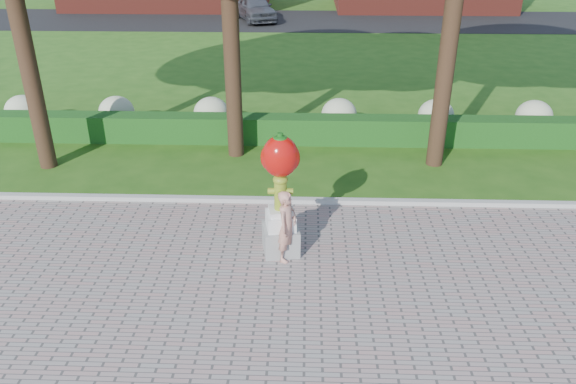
{
  "coord_description": "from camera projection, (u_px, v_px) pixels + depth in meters",
  "views": [
    {
      "loc": [
        -0.03,
        -8.74,
        6.2
      ],
      "look_at": [
        -0.36,
        1.0,
        1.32
      ],
      "focal_mm": 35.0,
      "sensor_mm": 36.0,
      "label": 1
    }
  ],
  "objects": [
    {
      "name": "lawn_hedge",
      "position": [
        307.0,
        130.0,
        16.66
      ],
      "size": [
        24.0,
        0.7,
        0.8
      ],
      "primitive_type": "cube",
      "color": "#154012",
      "rests_on": "ground"
    },
    {
      "name": "street",
      "position": [
        308.0,
        20.0,
        35.6
      ],
      "size": [
        50.0,
        8.0,
        0.02
      ],
      "primitive_type": "cube",
      "color": "black",
      "rests_on": "ground"
    },
    {
      "name": "parked_car",
      "position": [
        255.0,
        8.0,
        35.14
      ],
      "size": [
        3.35,
        4.96,
        1.57
      ],
      "primitive_type": "imported",
      "rotation": [
        0.0,
        0.0,
        0.36
      ],
      "color": "#45484E",
      "rests_on": "street"
    },
    {
      "name": "hydrangea_row",
      "position": [
        325.0,
        114.0,
        17.47
      ],
      "size": [
        20.1,
        1.1,
        0.99
      ],
      "color": "#BBC697",
      "rests_on": "ground"
    },
    {
      "name": "ground",
      "position": [
        305.0,
        278.0,
        10.58
      ],
      "size": [
        100.0,
        100.0,
        0.0
      ],
      "primitive_type": "plane",
      "color": "#265214",
      "rests_on": "ground"
    },
    {
      "name": "woman",
      "position": [
        287.0,
        226.0,
        10.79
      ],
      "size": [
        0.54,
        0.63,
        1.48
      ],
      "primitive_type": "imported",
      "rotation": [
        0.0,
        0.0,
        1.17
      ],
      "color": "tan",
      "rests_on": "walkway"
    },
    {
      "name": "curb",
      "position": [
        306.0,
        201.0,
        13.23
      ],
      "size": [
        40.0,
        0.18,
        0.15
      ],
      "primitive_type": "cube",
      "color": "#ADADA5",
      "rests_on": "ground"
    },
    {
      "name": "hydrant_sculpture",
      "position": [
        280.0,
        192.0,
        10.76
      ],
      "size": [
        0.8,
        0.8,
        2.54
      ],
      "rotation": [
        0.0,
        0.0,
        0.18
      ],
      "color": "gray",
      "rests_on": "walkway"
    }
  ]
}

